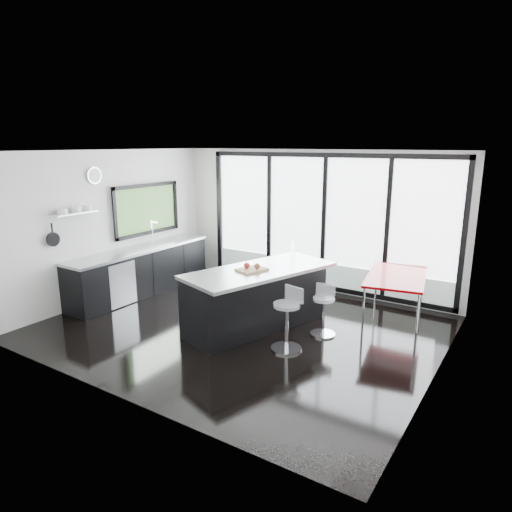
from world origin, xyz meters
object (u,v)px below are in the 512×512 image
Objects in this scene: bar_stool_far at (323,316)px; red_table at (395,299)px; island at (257,297)px; bar_stool_near at (286,327)px.

red_table is at bearing 38.47° from bar_stool_far.
island is 2.28m from red_table.
island reaches higher than red_table.
island is 1.10m from bar_stool_far.
bar_stool_near is 2.10m from red_table.
bar_stool_far is 0.40× the size of red_table.
bar_stool_far is (1.05, 0.29, -0.20)m from island.
island is 3.72× the size of bar_stool_near.
bar_stool_near is 1.15× the size of bar_stool_far.
bar_stool_far is at bearing -126.23° from red_table.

